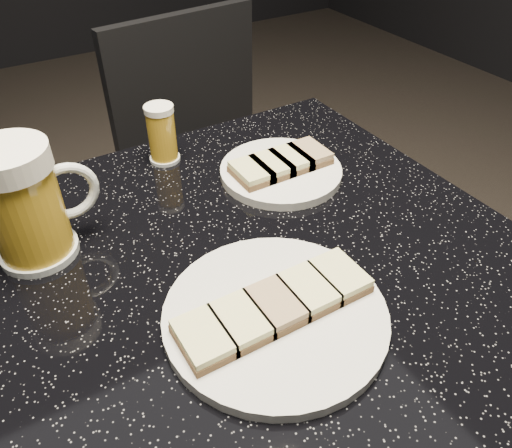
% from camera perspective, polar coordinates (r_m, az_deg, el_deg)
% --- Properties ---
extents(plate_large, '(0.26, 0.26, 0.01)m').
position_cam_1_polar(plate_large, '(0.58, 2.20, -10.36)').
color(plate_large, silver).
rests_on(plate_large, table).
extents(plate_small, '(0.20, 0.20, 0.01)m').
position_cam_1_polar(plate_small, '(0.81, 2.86, 6.02)').
color(plate_small, white).
rests_on(plate_small, table).
extents(table, '(0.70, 0.70, 0.75)m').
position_cam_1_polar(table, '(0.84, -0.00, -15.69)').
color(table, black).
rests_on(table, floor).
extents(beer_mug, '(0.15, 0.10, 0.16)m').
position_cam_1_polar(beer_mug, '(0.67, -24.79, 2.14)').
color(beer_mug, silver).
rests_on(beer_mug, table).
extents(beer_tumbler, '(0.05, 0.05, 0.10)m').
position_cam_1_polar(beer_tumbler, '(0.84, -10.71, 10.07)').
color(beer_tumbler, white).
rests_on(beer_tumbler, table).
extents(chair, '(0.44, 0.44, 0.87)m').
position_cam_1_polar(chair, '(1.27, -4.72, 5.61)').
color(chair, black).
rests_on(chair, floor).
extents(canapes_on_plate_large, '(0.23, 0.07, 0.02)m').
position_cam_1_polar(canapes_on_plate_large, '(0.56, 2.25, -9.28)').
color(canapes_on_plate_large, '#4C3521').
rests_on(canapes_on_plate_large, plate_large).
extents(canapes_on_plate_small, '(0.16, 0.07, 0.02)m').
position_cam_1_polar(canapes_on_plate_small, '(0.80, 2.89, 7.01)').
color(canapes_on_plate_small, '#4C3521').
rests_on(canapes_on_plate_small, plate_small).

